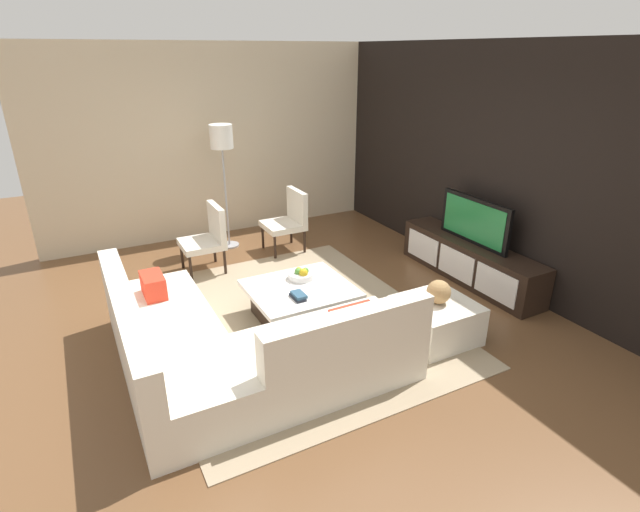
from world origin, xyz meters
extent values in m
plane|color=brown|center=(0.00, 0.00, 0.00)|extent=(14.00, 14.00, 0.00)
cube|color=black|center=(0.00, 2.70, 1.40)|extent=(6.40, 0.12, 2.80)
cube|color=beige|center=(-3.20, 0.20, 1.40)|extent=(0.12, 5.20, 2.80)
cube|color=tan|center=(-0.10, 0.00, 0.01)|extent=(3.43, 2.80, 0.01)
cube|color=black|center=(0.00, 2.40, 0.25)|extent=(2.08, 0.43, 0.50)
cube|color=white|center=(-0.64, 2.18, 0.25)|extent=(0.59, 0.01, 0.35)
cube|color=white|center=(0.00, 2.18, 0.25)|extent=(0.59, 0.01, 0.35)
cube|color=white|center=(0.64, 2.18, 0.25)|extent=(0.59, 0.01, 0.35)
cube|color=black|center=(0.00, 2.40, 0.78)|extent=(1.08, 0.05, 0.56)
cube|color=#1E7238|center=(0.00, 2.37, 0.78)|extent=(0.97, 0.01, 0.47)
cube|color=silver|center=(0.20, -1.30, 0.22)|extent=(2.34, 0.85, 0.44)
cube|color=silver|center=(0.20, -1.64, 0.63)|extent=(2.34, 0.18, 0.39)
cube|color=silver|center=(0.95, -0.13, 0.22)|extent=(0.85, 1.50, 0.44)
cube|color=silver|center=(1.28, -0.13, 0.63)|extent=(0.18, 1.50, 0.39)
cube|color=red|center=(-0.50, -1.30, 0.55)|extent=(0.36, 0.20, 0.22)
cube|color=red|center=(0.95, 0.25, 0.47)|extent=(0.60, 0.44, 0.06)
cube|color=black|center=(-0.10, 0.10, 0.17)|extent=(0.76, 0.84, 0.33)
cube|color=white|center=(-0.10, 0.10, 0.35)|extent=(0.95, 1.05, 0.05)
cylinder|color=black|center=(-2.03, -0.70, 0.19)|extent=(0.04, 0.04, 0.38)
cylinder|color=black|center=(-1.57, -0.70, 0.19)|extent=(0.04, 0.04, 0.38)
cylinder|color=black|center=(-2.03, -0.26, 0.19)|extent=(0.04, 0.04, 0.38)
cylinder|color=black|center=(-1.57, -0.26, 0.19)|extent=(0.04, 0.04, 0.38)
cube|color=silver|center=(-1.80, -0.48, 0.38)|extent=(0.54, 0.52, 0.08)
cube|color=silver|center=(-1.80, -0.26, 0.65)|extent=(0.54, 0.08, 0.45)
cylinder|color=#A5A5AA|center=(-2.51, 0.09, 0.01)|extent=(0.28, 0.28, 0.02)
cylinder|color=#A5A5AA|center=(-2.51, 0.09, 0.73)|extent=(0.03, 0.03, 1.41)
cylinder|color=white|center=(-2.51, 0.09, 1.60)|extent=(0.31, 0.31, 0.32)
cube|color=silver|center=(0.87, 1.13, 0.20)|extent=(0.70, 0.70, 0.40)
cylinder|color=silver|center=(-0.28, 0.20, 0.42)|extent=(0.28, 0.28, 0.07)
sphere|color=gold|center=(-0.23, 0.21, 0.47)|extent=(0.10, 0.10, 0.10)
sphere|color=#4C8C33|center=(-0.28, 0.26, 0.46)|extent=(0.07, 0.07, 0.07)
sphere|color=gold|center=(-0.32, 0.19, 0.46)|extent=(0.07, 0.07, 0.07)
sphere|color=#4C8C33|center=(-0.28, 0.17, 0.47)|extent=(0.08, 0.08, 0.08)
cylinder|color=black|center=(-2.20, 0.51, 0.19)|extent=(0.04, 0.04, 0.38)
cylinder|color=black|center=(-1.74, 0.51, 0.19)|extent=(0.04, 0.04, 0.38)
cylinder|color=black|center=(-2.20, 0.96, 0.19)|extent=(0.04, 0.04, 0.38)
cylinder|color=black|center=(-1.74, 0.96, 0.19)|extent=(0.04, 0.04, 0.38)
cube|color=silver|center=(-1.97, 0.73, 0.38)|extent=(0.54, 0.53, 0.08)
cube|color=silver|center=(-1.97, 0.96, 0.65)|extent=(0.54, 0.08, 0.45)
sphere|color=#AD8451|center=(0.87, 1.13, 0.52)|extent=(0.24, 0.24, 0.24)
cube|color=#1E232D|center=(0.12, -0.03, 0.39)|extent=(0.21, 0.10, 0.03)
cube|color=#2D516B|center=(0.12, -0.02, 0.42)|extent=(0.18, 0.11, 0.03)
camera|label=1|loc=(4.07, -1.86, 2.68)|focal=27.41mm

